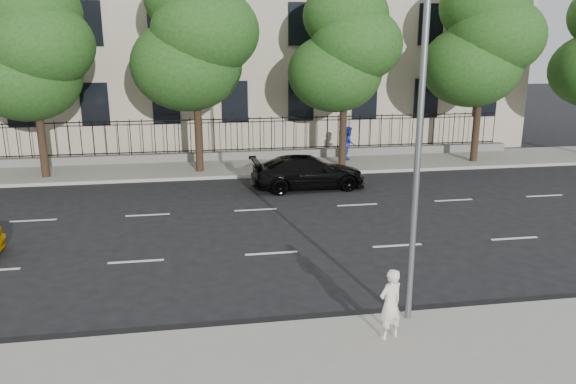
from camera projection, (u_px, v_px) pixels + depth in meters
ground at (284, 288)px, 14.66m from camera, size 120.00×120.00×0.00m
near_sidewalk at (316, 373)px, 10.84m from camera, size 60.00×4.00×0.15m
far_sidewalk at (241, 167)px, 27.95m from camera, size 60.00×4.00×0.15m
lane_markings at (263, 229)px, 19.18m from camera, size 49.60×4.62×0.01m
iron_fence at (238, 149)px, 29.42m from camera, size 30.00×0.50×2.20m
street_light at (412, 95)px, 11.99m from camera, size 0.25×3.32×8.05m
tree_b at (33, 49)px, 24.41m from camera, size 5.53×5.12×8.97m
tree_c at (195, 35)px, 25.35m from camera, size 5.89×5.50×9.80m
tree_d at (345, 48)px, 26.59m from camera, size 5.34×4.94×8.84m
tree_e at (483, 40)px, 27.59m from camera, size 5.71×5.31×9.46m
black_sedan at (308, 172)px, 24.17m from camera, size 5.03×2.23×1.44m
woman_near at (390, 304)px, 11.78m from camera, size 0.67×0.56×1.56m
pedestrian_far at (349, 143)px, 29.16m from camera, size 0.83×0.96×1.73m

